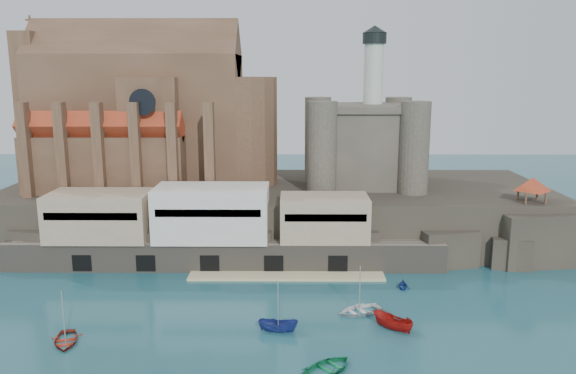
# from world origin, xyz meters

# --- Properties ---
(ground) EXTENTS (300.00, 300.00, 0.00)m
(ground) POSITION_xyz_m (0.00, 0.00, 0.00)
(ground) COLOR #194A55
(ground) RESTS_ON ground
(promontory) EXTENTS (100.00, 36.00, 10.00)m
(promontory) POSITION_xyz_m (-0.19, 39.37, 4.92)
(promontory) COLOR black
(promontory) RESTS_ON ground
(quay) EXTENTS (70.00, 12.00, 13.05)m
(quay) POSITION_xyz_m (-10.19, 23.07, 6.07)
(quay) COLOR #6C6356
(quay) RESTS_ON ground
(church) EXTENTS (47.00, 25.93, 30.51)m
(church) POSITION_xyz_m (-24.13, 41.85, 22.13)
(church) COLOR #4F3625
(church) RESTS_ON promontory
(castle_keep) EXTENTS (21.20, 21.20, 29.30)m
(castle_keep) POSITION_xyz_m (16.08, 41.08, 18.31)
(castle_keep) COLOR #474238
(castle_keep) RESTS_ON promontory
(rock_outcrop) EXTENTS (14.50, 10.50, 8.70)m
(rock_outcrop) POSITION_xyz_m (42.00, 25.84, 4.02)
(rock_outcrop) COLOR black
(rock_outcrop) RESTS_ON ground
(pavilion) EXTENTS (6.40, 6.40, 5.40)m
(pavilion) POSITION_xyz_m (42.00, 26.00, 12.73)
(pavilion) COLOR #4F3625
(pavilion) RESTS_ON rock_outcrop
(boat_0) EXTENTS (4.09, 2.20, 5.49)m
(boat_0) POSITION_xyz_m (-23.49, -3.63, 0.00)
(boat_0) COLOR maroon
(boat_0) RESTS_ON ground
(boat_2) EXTENTS (2.14, 2.10, 4.93)m
(boat_2) POSITION_xyz_m (1.17, -0.50, 0.00)
(boat_2) COLOR navy
(boat_2) RESTS_ON ground
(boat_3) EXTENTS (3.91, 4.10, 6.15)m
(boat_3) POSITION_xyz_m (6.77, -9.59, 0.00)
(boat_3) COLOR #117846
(boat_3) RESTS_ON ground
(boat_5) EXTENTS (2.94, 2.94, 5.48)m
(boat_5) POSITION_xyz_m (15.14, 0.26, 0.00)
(boat_5) COLOR #A2130F
(boat_5) RESTS_ON ground
(boat_6) EXTENTS (3.11, 4.56, 6.23)m
(boat_6) POSITION_xyz_m (11.64, 4.92, 0.00)
(boat_6) COLOR white
(boat_6) RESTS_ON ground
(boat_7) EXTENTS (2.84, 2.03, 3.00)m
(boat_7) POSITION_xyz_m (19.02, 13.62, 0.00)
(boat_7) COLOR navy
(boat_7) RESTS_ON ground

